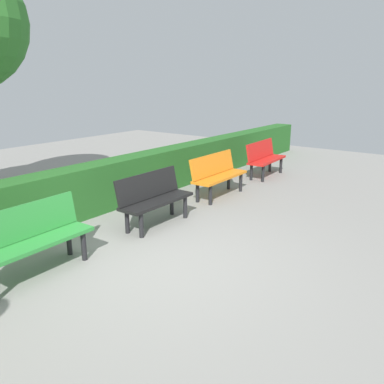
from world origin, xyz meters
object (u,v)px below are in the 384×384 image
object	(u,v)px
bench_orange	(217,173)
bench_green	(29,237)
bench_black	(154,197)
bench_red	(264,157)

from	to	relation	value
bench_orange	bench_green	distance (m)	4.21
bench_black	bench_orange	bearing A→B (deg)	-178.18
bench_black	bench_red	bearing A→B (deg)	-179.00
bench_orange	bench_green	xyz separation A→B (m)	(4.21, 0.03, 0.00)
bench_red	bench_green	world-z (taller)	same
bench_red	bench_black	bearing A→B (deg)	-1.40
bench_red	bench_black	size ratio (longest dim) A/B	1.02
bench_red	bench_black	distance (m)	4.17
bench_orange	bench_green	world-z (taller)	bench_green
bench_orange	bench_black	bearing A→B (deg)	1.45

